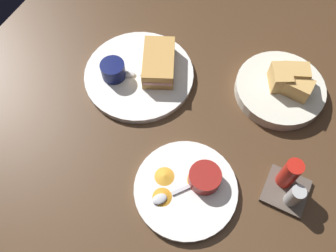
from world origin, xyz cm
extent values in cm
cube|color=#4C331E|center=(0.00, 0.00, -1.50)|extent=(110.00, 110.00, 3.00)
cylinder|color=white|center=(-4.54, -11.65, 0.80)|extent=(27.72, 27.72, 1.60)
cube|color=tan|center=(-8.07, -7.75, 4.00)|extent=(14.97, 12.24, 4.80)
cube|color=#DB938E|center=(-8.07, -7.75, 4.00)|extent=(14.96, 11.79, 0.80)
cylinder|color=#0C144C|center=(-1.14, -16.88, 3.74)|extent=(6.02, 6.02, 4.27)
cylinder|color=black|center=(-1.14, -16.88, 5.47)|extent=(4.94, 4.94, 0.60)
cube|color=silver|center=(-5.44, -8.68, 1.85)|extent=(3.26, 5.24, 0.40)
ellipsoid|color=silver|center=(-2.89, -13.55, 2.00)|extent=(3.43, 3.86, 0.80)
cylinder|color=white|center=(17.56, 11.78, 0.80)|extent=(22.24, 22.24, 1.60)
cylinder|color=maroon|center=(14.22, 14.56, 3.21)|extent=(6.93, 6.93, 3.23)
cylinder|color=olive|center=(14.22, 14.56, 4.43)|extent=(5.68, 5.68, 0.60)
cube|color=silver|center=(18.01, 11.41, 1.85)|extent=(4.77, 4.10, 0.40)
ellipsoid|color=silver|center=(22.27, 7.93, 2.00)|extent=(3.87, 3.73, 0.80)
cone|color=gold|center=(14.71, 13.58, 1.90)|extent=(6.74, 6.74, 0.60)
cone|color=orange|center=(21.56, 8.17, 1.90)|extent=(4.65, 4.65, 0.60)
cone|color=gold|center=(17.26, 6.56, 1.90)|extent=(4.62, 4.62, 0.60)
cylinder|color=silver|center=(-15.65, 21.78, 1.50)|extent=(21.80, 21.80, 3.00)
cube|color=tan|center=(-18.14, 23.62, 5.50)|extent=(6.40, 7.25, 4.99)
cube|color=tan|center=(-15.89, 20.74, 5.50)|extent=(7.35, 6.68, 4.99)
cube|color=tan|center=(-15.25, 25.42, 5.17)|extent=(4.89, 6.35, 4.34)
cube|color=brown|center=(8.21, 31.19, 0.50)|extent=(9.00, 9.00, 1.00)
cylinder|color=red|center=(6.41, 29.99, 5.25)|extent=(3.60, 3.60, 8.50)
cylinder|color=#B2B2B2|center=(10.01, 32.59, 4.00)|extent=(3.00, 3.00, 6.00)
camera|label=1|loc=(40.67, 19.04, 73.94)|focal=37.79mm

